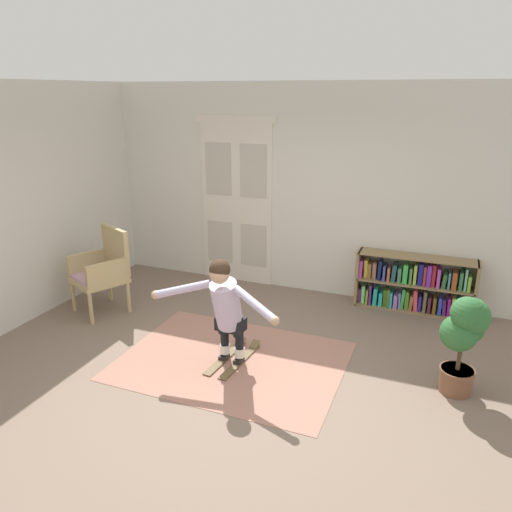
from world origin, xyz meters
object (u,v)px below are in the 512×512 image
potted_plant (465,332)px  skis_pair (234,358)px  person_skier (225,304)px  bookshelf (414,286)px  wicker_chair (103,269)px

potted_plant → skis_pair: size_ratio=1.22×
potted_plant → person_skier: size_ratio=0.70×
bookshelf → potted_plant: 1.91m
person_skier → wicker_chair: bearing=161.4°
potted_plant → wicker_chair: bearing=176.1°
person_skier → bookshelf: bearing=52.5°
skis_pair → potted_plant: bearing=6.4°
potted_plant → person_skier: 2.30m
wicker_chair → skis_pair: size_ratio=1.33×
wicker_chair → potted_plant: (4.34, -0.29, 0.06)m
bookshelf → potted_plant: size_ratio=1.50×
bookshelf → wicker_chair: (-3.76, -1.50, 0.24)m
skis_pair → person_skier: (-0.01, -0.15, 0.70)m
skis_pair → bookshelf: bearing=50.8°
wicker_chair → potted_plant: bearing=-3.9°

